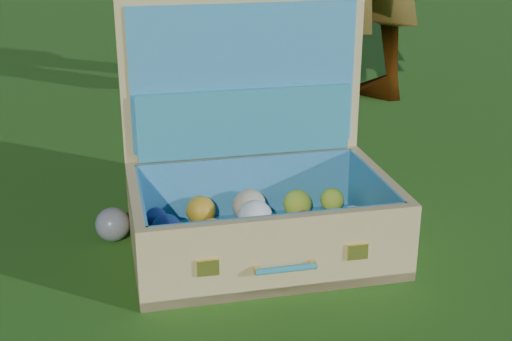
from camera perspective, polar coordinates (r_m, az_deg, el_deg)
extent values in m
plane|color=#215114|center=(1.52, 5.40, -5.63)|extent=(60.00, 60.00, 0.00)
sphere|color=teal|center=(1.53, -11.40, -4.25)|extent=(0.07, 0.07, 0.07)
cube|color=tan|center=(1.46, 0.49, -6.30)|extent=(0.53, 0.36, 0.02)
cube|color=tan|center=(1.29, 2.14, -6.86)|extent=(0.52, 0.04, 0.16)
cube|color=tan|center=(1.58, -0.83, -1.44)|extent=(0.52, 0.04, 0.16)
cube|color=tan|center=(1.40, -9.51, -4.76)|extent=(0.03, 0.31, 0.16)
cube|color=tan|center=(1.50, 9.81, -2.95)|extent=(0.03, 0.31, 0.16)
cube|color=teal|center=(1.46, 0.49, -5.88)|extent=(0.49, 0.32, 0.01)
cube|color=teal|center=(1.30, 2.01, -6.24)|extent=(0.48, 0.02, 0.14)
cube|color=teal|center=(1.56, -0.74, -1.28)|extent=(0.48, 0.02, 0.14)
cube|color=teal|center=(1.40, -9.04, -4.37)|extent=(0.02, 0.31, 0.14)
cube|color=teal|center=(1.49, 9.40, -2.66)|extent=(0.02, 0.31, 0.14)
cube|color=tan|center=(1.52, -1.06, 7.63)|extent=(0.52, 0.05, 0.34)
cube|color=teal|center=(1.50, -0.93, 7.48)|extent=(0.48, 0.02, 0.31)
cube|color=teal|center=(1.52, -0.85, 3.88)|extent=(0.46, 0.03, 0.14)
cube|color=#F2C659|center=(1.25, -3.88, -7.76)|extent=(0.04, 0.01, 0.03)
cube|color=#F2C659|center=(1.32, 8.14, -6.44)|extent=(0.04, 0.01, 0.03)
cylinder|color=teal|center=(1.27, 2.42, -7.88)|extent=(0.11, 0.02, 0.01)
cube|color=#F2C659|center=(1.27, 0.06, -7.99)|extent=(0.01, 0.02, 0.01)
cube|color=#F2C659|center=(1.29, 4.57, -7.48)|extent=(0.01, 0.02, 0.01)
sphere|color=#BBD233|center=(1.32, -6.84, -7.53)|extent=(0.06, 0.06, 0.06)
sphere|color=#CCB790|center=(1.32, -2.70, -7.45)|extent=(0.05, 0.05, 0.05)
sphere|color=#BBD233|center=(1.34, 1.70, -6.92)|extent=(0.06, 0.06, 0.06)
sphere|color=#BD8519|center=(1.36, 5.41, -6.57)|extent=(0.05, 0.05, 0.05)
sphere|color=silver|center=(1.40, 9.42, -5.70)|extent=(0.07, 0.07, 0.07)
sphere|color=orange|center=(1.39, -7.06, -6.28)|extent=(0.05, 0.05, 0.05)
sphere|color=orange|center=(1.39, -2.79, -5.76)|extent=(0.06, 0.06, 0.06)
sphere|color=#BBD233|center=(1.41, 0.53, -5.36)|extent=(0.06, 0.06, 0.06)
sphere|color=red|center=(1.43, 4.50, -5.54)|extent=(0.04, 0.04, 0.04)
sphere|color=#BBD233|center=(1.46, 8.57, -4.56)|extent=(0.06, 0.06, 0.06)
sphere|color=#0E1B48|center=(1.45, -7.17, -4.69)|extent=(0.06, 0.06, 0.06)
sphere|color=orange|center=(1.46, -3.53, -4.72)|extent=(0.05, 0.05, 0.05)
sphere|color=silver|center=(1.48, -0.06, -3.78)|extent=(0.07, 0.07, 0.07)
sphere|color=red|center=(1.50, 3.87, -4.03)|extent=(0.04, 0.04, 0.04)
sphere|color=silver|center=(1.52, 7.75, -3.70)|extent=(0.05, 0.05, 0.05)
sphere|color=#0E1B48|center=(1.51, -8.00, -3.92)|extent=(0.05, 0.05, 0.05)
sphere|color=#BD8519|center=(1.53, -4.45, -3.20)|extent=(0.06, 0.06, 0.06)
sphere|color=#CCB790|center=(1.53, -0.54, -2.84)|extent=(0.07, 0.07, 0.07)
sphere|color=#BBD233|center=(1.56, 3.34, -2.67)|extent=(0.06, 0.06, 0.06)
sphere|color=#BBD233|center=(1.59, 6.11, -2.35)|extent=(0.05, 0.05, 0.05)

